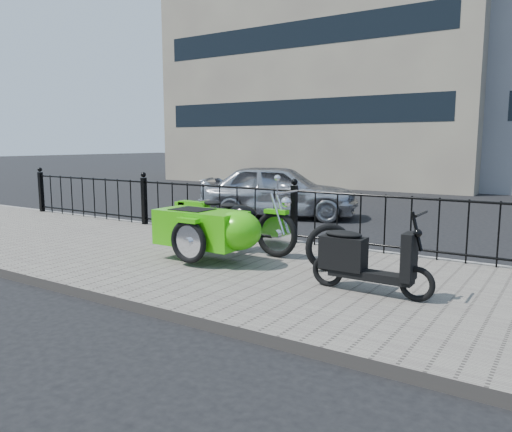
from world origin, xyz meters
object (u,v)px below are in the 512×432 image
Objects in this scene: motorcycle_sidecar at (217,227)px; spare_tire at (329,247)px; sedan_car at (279,191)px; scooter at (362,260)px.

motorcycle_sidecar is 1.64m from spare_tire.
sedan_car is at bearing 127.16° from spare_tire.
sedan_car is (-4.10, 5.13, 0.15)m from scooter.
scooter is at bearing -8.54° from motorcycle_sidecar.
spare_tire is (-0.70, 0.65, -0.06)m from scooter.
sedan_car reaches higher than motorcycle_sidecar.
sedan_car is at bearing 110.53° from motorcycle_sidecar.
motorcycle_sidecar is 3.62× the size of spare_tire.
scooter is at bearing -42.62° from spare_tire.
scooter is 0.38× the size of sedan_car.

